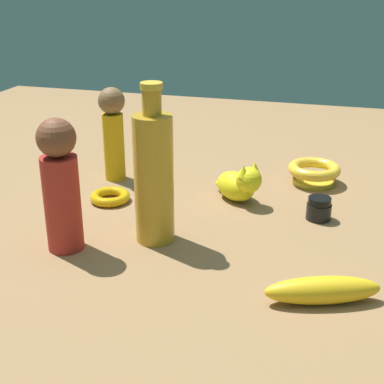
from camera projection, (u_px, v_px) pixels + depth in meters
The scene contains 9 objects.
ground at pixel (192, 221), 1.02m from camera, with size 2.00×2.00×0.00m, color #936D47.
bottle_tall at pixel (154, 176), 0.91m from camera, with size 0.07×0.07×0.27m.
bangle at pixel (110, 197), 1.10m from camera, with size 0.08×0.08×0.02m, color gold.
person_figure_child at pixel (61, 185), 0.88m from camera, with size 0.08×0.08×0.22m.
banana at pixel (323, 290), 0.76m from camera, with size 0.16×0.04×0.04m, color yellow.
cat_figurine at pixel (239, 184), 1.09m from camera, with size 0.11×0.10×0.09m.
bowl at pixel (314, 172), 1.18m from camera, with size 0.11×0.11×0.04m.
person_figure_adult at pixel (113, 130), 1.18m from camera, with size 0.06×0.06×0.20m.
nail_polish_jar at pixel (319, 208), 1.02m from camera, with size 0.05×0.05×0.04m.
Camera 1 is at (0.26, -0.89, 0.44)m, focal length 51.62 mm.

